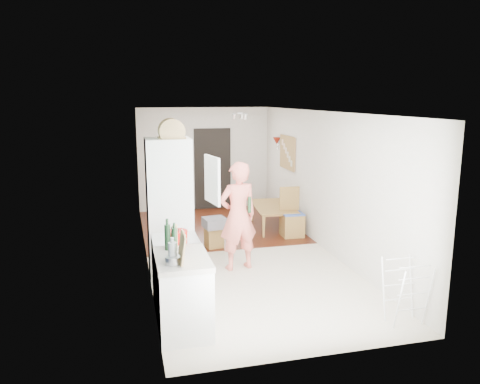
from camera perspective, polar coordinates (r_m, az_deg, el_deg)
name	(u,v)px	position (r m, az deg, el deg)	size (l,w,h in m)	color
room_shell	(238,185)	(8.11, -0.21, 0.90)	(3.20, 7.00, 2.50)	beige
floor	(238,253)	(8.43, -0.20, -7.48)	(3.20, 7.00, 0.01)	beige
wood_floor_overlay	(218,226)	(10.15, -2.69, -4.14)	(3.20, 3.30, 0.01)	#4E1810
sage_wall_panel	(151,172)	(5.82, -10.81, 2.47)	(0.02, 3.00, 1.30)	slate
tile_splashback	(157,239)	(5.44, -10.13, -5.71)	(0.02, 1.90, 0.50)	black
doorway_recess	(213,169)	(11.55, -3.35, 2.81)	(0.90, 0.04, 2.00)	black
base_cabinet	(183,296)	(5.72, -6.96, -12.46)	(0.60, 0.90, 0.86)	white
worktop	(182,259)	(5.55, -7.07, -8.11)	(0.62, 0.92, 0.06)	beige
range_cooker	(176,272)	(6.40, -7.80, -9.70)	(0.60, 0.60, 0.88)	white
cooker_top	(175,240)	(6.25, -7.92, -5.76)	(0.60, 0.60, 0.04)	silver
fridge_housing	(169,209)	(7.19, -8.60, -2.05)	(0.66, 0.66, 2.15)	white
fridge_door	(212,180)	(6.88, -3.41, 1.50)	(0.56, 0.04, 0.70)	white
fridge_interior	(189,177)	(7.13, -6.23, 1.80)	(0.02, 0.52, 0.66)	white
pinboard	(288,153)	(10.32, 5.84, 4.81)	(0.03, 0.90, 0.70)	tan
pinboard_frame	(287,153)	(10.31, 5.76, 4.81)	(0.01, 0.94, 0.74)	olive
wall_sconce	(277,141)	(10.90, 4.50, 6.24)	(0.18, 0.18, 0.16)	maroon
person	(238,206)	(7.43, -0.25, -1.77)	(0.76, 0.50, 2.07)	#F67766
dining_table	(274,219)	(9.94, 4.17, -3.27)	(1.21, 0.68, 0.43)	olive
dining_chair	(292,213)	(9.35, 6.38, -2.52)	(0.41, 0.41, 0.98)	olive
stool	(214,237)	(8.70, -3.19, -5.54)	(0.30, 0.30, 0.39)	olive
grey_drape	(215,223)	(8.61, -3.08, -3.77)	(0.40, 0.40, 0.18)	slate
drying_rack	(405,292)	(6.19, 19.53, -11.43)	(0.41, 0.37, 0.80)	white
bread_bin	(171,131)	(6.96, -8.37, 7.35)	(0.39, 0.37, 0.21)	tan
red_casserole	(177,237)	(6.04, -7.65, -5.41)	(0.27, 0.27, 0.16)	red
steel_pan	(173,260)	(5.30, -8.17, -8.23)	(0.18, 0.18, 0.09)	silver
held_bottle	(249,205)	(7.27, 1.16, -1.55)	(0.05, 0.05, 0.25)	#1B3B1F
bottle_a	(168,237)	(5.75, -8.83, -5.50)	(0.07, 0.07, 0.31)	#1B3B1F
bottle_b	(175,239)	(5.72, -7.98, -5.75)	(0.06, 0.06, 0.28)	#1B3B1F
bottle_c	(173,253)	(5.31, -8.22, -7.35)	(0.10, 0.10, 0.24)	silver
pepper_mill_front	(175,237)	(5.89, -7.89, -5.51)	(0.06, 0.06, 0.23)	tan
pepper_mill_back	(173,238)	(5.93, -8.12, -5.56)	(0.05, 0.05, 0.19)	tan
chopping_boards	(182,248)	(5.27, -7.08, -6.79)	(0.04, 0.26, 0.35)	tan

